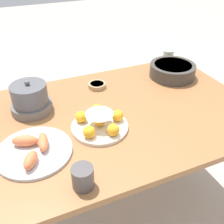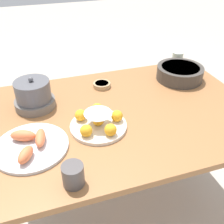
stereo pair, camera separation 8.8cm
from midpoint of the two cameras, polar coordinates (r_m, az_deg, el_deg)
The scene contains 9 objects.
ground_plane at distance 1.82m, azimuth 3.52°, elevation -19.45°, with size 12.00×12.00×0.00m, color #B2A899.
dining_table at distance 1.35m, azimuth 4.47°, elevation -3.30°, with size 1.30×0.90×0.74m.
cake_plate at distance 1.17m, azimuth -0.85°, elevation -2.23°, with size 0.26×0.26×0.09m.
serving_bowl at distance 1.63m, azimuth 16.06°, elevation 8.24°, with size 0.27×0.27×0.08m.
sauce_bowl at distance 1.49m, azimuth -0.53°, elevation 5.94°, with size 0.10×0.10×0.03m.
seafood_platter at distance 1.11m, azimuth -15.12°, elevation -7.02°, with size 0.30×0.30×0.06m.
cup_near at distance 0.93m, azimuth -5.71°, elevation -13.56°, with size 0.08×0.08×0.08m.
cup_far at distance 1.80m, azimuth 15.41°, elevation 11.06°, with size 0.07×0.07×0.09m.
warming_pot at distance 1.33m, azimuth -14.88°, elevation 3.50°, with size 0.20×0.20×0.17m.
Camera 2 is at (-0.39, -0.99, 1.47)m, focal length 42.00 mm.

